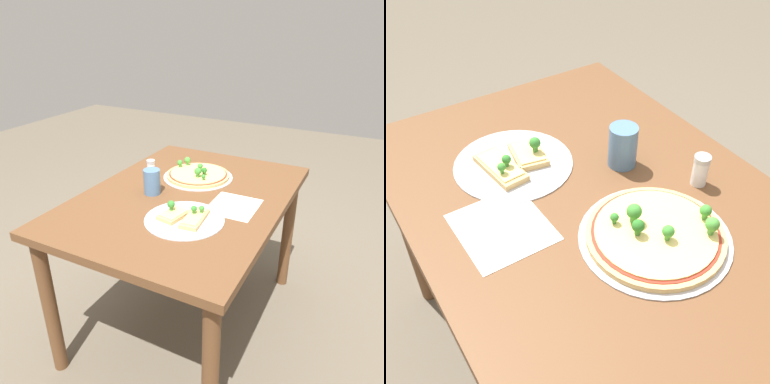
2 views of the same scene
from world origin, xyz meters
TOP-DOWN VIEW (x-y plane):
  - ground_plane at (0.00, 0.00)m, footprint 8.00×8.00m
  - dining_table at (0.00, 0.00)m, footprint 1.17×0.86m
  - pizza_tray_whole at (0.21, 0.04)m, footprint 0.35×0.35m
  - pizza_tray_slice at (-0.20, -0.10)m, footprint 0.32×0.32m
  - drinking_cup at (-0.05, 0.14)m, footprint 0.08×0.08m
  - condiment_shaker at (0.12, 0.26)m, footprint 0.04×0.04m
  - paper_menu at (-0.01, -0.23)m, footprint 0.22×0.20m

SIDE VIEW (x-z plane):
  - ground_plane at x=0.00m, z-range 0.00..0.00m
  - dining_table at x=0.00m, z-range 0.27..0.99m
  - paper_menu at x=-0.01m, z-range 0.73..0.73m
  - pizza_tray_slice at x=-0.20m, z-range 0.70..0.77m
  - pizza_tray_whole at x=0.21m, z-range 0.70..0.78m
  - condiment_shaker at x=0.12m, z-range 0.73..0.81m
  - drinking_cup at x=-0.05m, z-range 0.73..0.84m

